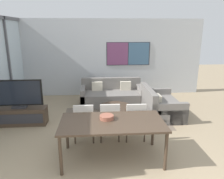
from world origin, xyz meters
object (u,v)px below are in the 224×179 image
Objects in this scene: television at (18,94)px; dining_chair_right at (135,119)px; sofa_main at (112,96)px; dining_chair_left at (84,120)px; fruit_bowl at (107,117)px; tv_console at (21,116)px; dining_chair_centre at (110,119)px; sofa_side at (159,106)px; coffee_table at (115,109)px; dining_table at (112,125)px.

television is 1.37× the size of dining_chair_right.
dining_chair_left is at bearing -107.56° from sofa_main.
fruit_bowl is (-0.33, -3.14, 0.55)m from sofa_main.
dining_chair_centre is (2.28, -1.01, 0.28)m from tv_console.
dining_chair_left is 1.00× the size of dining_chair_right.
sofa_side is 2.52m from dining_chair_left.
sofa_main is 7.50× the size of fruit_bowl.
dining_chair_centre is (-0.24, -2.52, 0.24)m from sofa_main.
dining_chair_centre is (-1.53, -1.38, 0.24)m from sofa_side.
tv_console is 0.88× the size of sofa_side.
coffee_table is at bearing 4.96° from tv_console.
fruit_bowl is at bearing -52.50° from dining_chair_left.
sofa_side is 0.79× the size of dining_table.
dining_chair_centre is 0.57m from dining_chair_right.
sofa_side is 2.64m from fruit_bowl.
dining_chair_left is 0.83m from fruit_bowl.
fruit_bowl reaches higher than coffee_table.
television reaches higher than dining_chair_centre.
dining_table is 2.17× the size of dining_chair_centre.
television is 0.60× the size of sofa_main.
sofa_main is 3.21m from fruit_bowl.
sofa_side is at bearing 5.51° from tv_console.
dining_table is at bearing -37.58° from tv_console.
dining_table reaches higher than tv_console.
dining_chair_left is at bearing 127.80° from dining_table.
coffee_table is 3.28× the size of fruit_bowl.
fruit_bowl is (-0.33, -1.85, 0.55)m from coffee_table.
dining_table reaches higher than coffee_table.
dining_chair_left and dining_chair_right have the same top height.
dining_chair_left reaches higher than sofa_main.
coffee_table is 1.00× the size of dining_chair_left.
sofa_main is 1.29m from coffee_table.
tv_console is 2.52m from coffee_table.
sofa_main is 1.05× the size of dining_table.
dining_chair_centre is (-0.24, -1.23, 0.24)m from coffee_table.
television is at bearing 142.41° from dining_table.
television is at bearing 143.12° from fruit_bowl.
sofa_main is 1.72m from sofa_side.
sofa_main is (2.51, 1.51, 0.04)m from tv_console.
dining_table is (2.28, -1.75, 0.48)m from tv_console.
tv_console is 0.60m from television.
coffee_table is at bearing 4.94° from television.
sofa_main and sofa_side have the same top height.
television reaches higher than coffee_table.
sofa_main reaches higher than tv_console.
fruit_bowl is at bearing -98.73° from dining_chair_centre.
dining_chair_left reaches higher than dining_table.
television is at bearing -175.06° from coffee_table.
sofa_main is at bearing 30.95° from television.
dining_table is at bearing 144.24° from sofa_side.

